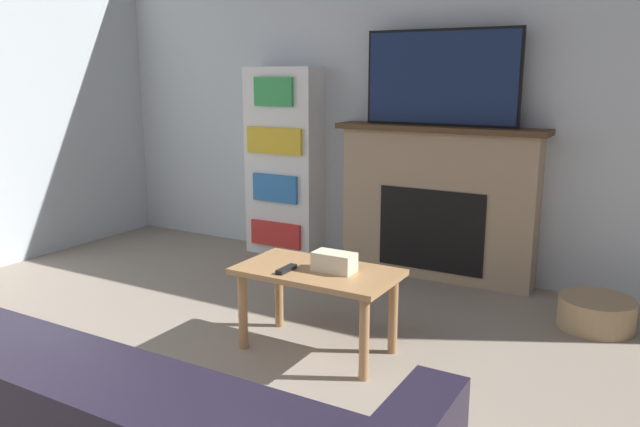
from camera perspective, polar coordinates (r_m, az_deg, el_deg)
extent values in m
cube|color=silver|center=(4.76, 7.35, 11.14)|extent=(6.25, 0.06, 2.70)
cube|color=tan|center=(4.59, 10.63, 0.72)|extent=(1.41, 0.22, 1.07)
cube|color=black|center=(4.52, 10.06, -1.54)|extent=(0.78, 0.01, 0.59)
cube|color=#4C331E|center=(4.49, 10.83, 7.62)|extent=(1.51, 0.28, 0.04)
cube|color=black|center=(4.47, 11.02, 12.08)|extent=(1.10, 0.03, 0.66)
cube|color=#19284C|center=(4.46, 10.96, 12.08)|extent=(1.06, 0.01, 0.62)
cube|color=#A87A4C|center=(3.30, -0.25, -5.36)|extent=(0.85, 0.47, 0.03)
cylinder|color=#A87A4C|center=(3.43, -7.06, -8.82)|extent=(0.05, 0.05, 0.43)
cylinder|color=#A87A4C|center=(3.08, 4.06, -11.34)|extent=(0.05, 0.05, 0.43)
cylinder|color=#A87A4C|center=(3.70, -3.78, -7.13)|extent=(0.05, 0.05, 0.43)
cylinder|color=#A87A4C|center=(3.38, 6.70, -9.18)|extent=(0.05, 0.05, 0.43)
cube|color=beige|center=(3.26, 1.31, -4.43)|extent=(0.22, 0.12, 0.10)
cube|color=black|center=(3.27, -3.09, -5.11)|extent=(0.04, 0.15, 0.02)
cube|color=white|center=(5.10, -3.27, 4.67)|extent=(0.62, 0.26, 1.52)
cube|color=red|center=(5.09, -4.08, -1.90)|extent=(0.47, 0.03, 0.20)
cube|color=#2D70B7|center=(5.01, -4.15, 2.31)|extent=(0.41, 0.03, 0.22)
cube|color=gold|center=(4.96, -4.22, 6.64)|extent=(0.51, 0.03, 0.21)
cube|color=green|center=(4.93, -4.29, 11.04)|extent=(0.35, 0.03, 0.22)
cylinder|color=tan|center=(4.05, 23.95, -8.32)|extent=(0.43, 0.43, 0.18)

